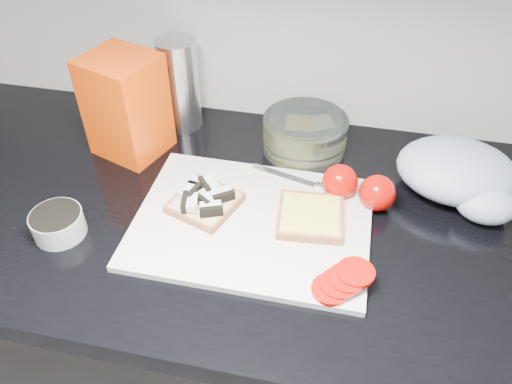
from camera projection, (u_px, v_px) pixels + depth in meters
base_cabinet at (255, 347)px, 1.21m from camera, size 3.50×0.60×0.86m
countertop at (255, 215)px, 0.91m from camera, size 3.50×0.64×0.04m
cutting_board at (252, 222)px, 0.86m from camera, size 0.40×0.30×0.01m
bread_left at (205, 201)px, 0.88m from camera, size 0.14×0.14×0.03m
bread_right at (310, 217)px, 0.85m from camera, size 0.12×0.12×0.02m
tomato_slices at (343, 281)px, 0.75m from camera, size 0.10×0.10×0.02m
knife at (311, 183)px, 0.92m from camera, size 0.19×0.06×0.01m
seed_tub at (58, 223)px, 0.83m from camera, size 0.09×0.09×0.04m
tub_lid at (221, 180)px, 0.95m from camera, size 0.11×0.11×0.01m
glass_bowl at (305, 134)px, 1.01m from camera, size 0.17×0.17×0.07m
bread_bag at (126, 106)px, 0.96m from camera, size 0.16×0.15×0.20m
steel_canister at (180, 85)px, 1.03m from camera, size 0.08×0.08×0.19m
grocery_bag at (461, 175)px, 0.89m from camera, size 0.23×0.20×0.09m
whole_tomatoes at (358, 187)px, 0.89m from camera, size 0.13×0.08×0.07m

